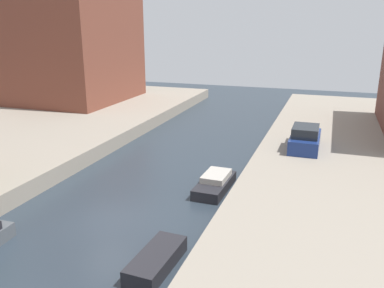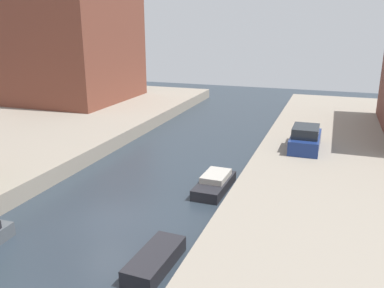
{
  "view_description": "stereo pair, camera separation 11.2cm",
  "coord_description": "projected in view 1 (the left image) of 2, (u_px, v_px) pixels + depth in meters",
  "views": [
    {
      "loc": [
        9.15,
        -14.54,
        8.74
      ],
      "look_at": [
        1.43,
        7.55,
        1.66
      ],
      "focal_mm": 37.57,
      "sensor_mm": 36.0,
      "label": 1
    },
    {
      "loc": [
        9.26,
        -14.51,
        8.74
      ],
      "look_at": [
        1.43,
        7.55,
        1.66
      ],
      "focal_mm": 37.57,
      "sensor_mm": 36.0,
      "label": 2
    }
  ],
  "objects": [
    {
      "name": "ground_plane",
      "position": [
        109.0,
        220.0,
        18.56
      ],
      "size": [
        84.0,
        84.0,
        0.0
      ],
      "primitive_type": "plane",
      "color": "#28333D"
    },
    {
      "name": "parked_car",
      "position": [
        305.0,
        139.0,
        25.6
      ],
      "size": [
        1.8,
        4.02,
        1.53
      ],
      "color": "navy",
      "rests_on": "quay_right"
    },
    {
      "name": "moored_boat_right_2",
      "position": [
        156.0,
        260.0,
        14.86
      ],
      "size": [
        1.34,
        3.12,
        0.62
      ],
      "color": "#232328",
      "rests_on": "ground_plane"
    },
    {
      "name": "moored_boat_right_3",
      "position": [
        215.0,
        183.0,
        21.84
      ],
      "size": [
        1.55,
        3.67,
        0.88
      ],
      "color": "#232328",
      "rests_on": "ground_plane"
    }
  ]
}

